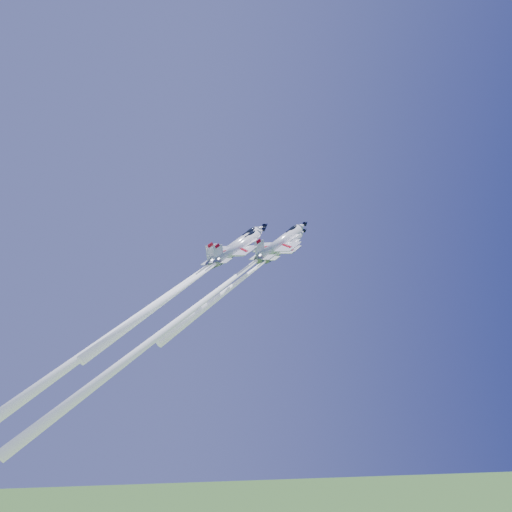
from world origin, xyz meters
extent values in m
cylinder|color=white|center=(6.59, 4.21, 87.73)|extent=(6.60, 6.37, 9.23)
cone|color=white|center=(10.94, 6.30, 91.39)|extent=(2.87, 2.72, 2.70)
cone|color=black|center=(11.95, 6.79, 92.24)|extent=(1.44, 1.37, 1.36)
cone|color=slate|center=(2.57, 2.28, 84.36)|extent=(2.45, 2.32, 1.97)
ellipsoid|color=black|center=(9.14, 5.31, 90.57)|extent=(2.64, 2.00, 2.27)
cube|color=black|center=(8.13, 4.77, 89.96)|extent=(0.87, 0.56, 0.79)
cube|color=white|center=(5.95, 3.95, 86.95)|extent=(6.84, 8.12, 3.38)
cube|color=white|center=(7.51, 5.85, 88.95)|extent=(2.59, 1.90, 1.89)
cube|color=white|center=(8.64, 4.08, 88.61)|extent=(2.59, 1.90, 1.89)
cube|color=white|center=(3.19, 2.60, 84.78)|extent=(3.66, 4.42, 1.78)
cube|color=white|center=(2.75, 2.08, 86.04)|extent=(2.68, 1.92, 3.25)
cube|color=#A70816|center=(2.42, 1.66, 87.09)|extent=(1.03, 0.69, 1.01)
cube|color=black|center=(6.94, 4.55, 87.12)|extent=(6.43, 3.38, 5.30)
sphere|color=white|center=(2.42, 2.21, 84.23)|extent=(0.98, 0.94, 0.90)
cone|color=white|center=(-7.66, -2.62, 75.77)|extent=(14.59, 14.17, 23.33)
cylinder|color=white|center=(-3.26, 3.91, 87.09)|extent=(8.53, 8.23, 11.93)
cone|color=white|center=(2.37, 6.61, 91.81)|extent=(3.70, 3.52, 3.49)
cone|color=black|center=(3.67, 7.24, 92.91)|extent=(1.87, 1.77, 1.75)
cone|color=slate|center=(-8.45, 1.42, 82.74)|extent=(3.16, 2.99, 2.54)
ellipsoid|color=black|center=(0.04, 5.33, 90.75)|extent=(3.41, 2.58, 2.94)
cube|color=black|center=(-1.27, 4.63, 89.97)|extent=(1.12, 0.73, 1.02)
cube|color=white|center=(-4.08, 3.58, 86.08)|extent=(8.83, 10.49, 4.37)
cube|color=white|center=(-2.07, 6.03, 88.67)|extent=(3.35, 2.46, 2.44)
cube|color=white|center=(-0.60, 3.74, 88.23)|extent=(3.35, 2.46, 2.44)
cube|color=white|center=(-7.64, 1.83, 83.28)|extent=(4.72, 5.72, 2.30)
cube|color=white|center=(-8.22, 1.15, 84.90)|extent=(3.46, 2.48, 4.20)
cube|color=#A70816|center=(-8.65, 0.62, 86.26)|extent=(1.33, 0.89, 1.30)
cube|color=black|center=(-2.80, 4.35, 86.30)|extent=(8.30, 4.36, 6.85)
sphere|color=white|center=(-8.64, 1.33, 82.57)|extent=(1.27, 1.21, 1.16)
cone|color=white|center=(-26.74, -7.36, 67.38)|extent=(25.17, 24.47, 41.19)
cylinder|color=white|center=(3.77, -3.45, 86.36)|extent=(7.46, 7.19, 10.43)
cone|color=white|center=(8.69, -1.09, 90.49)|extent=(3.24, 3.08, 3.05)
cone|color=black|center=(9.84, -0.54, 91.45)|extent=(1.63, 1.55, 1.53)
cone|color=slate|center=(-0.76, -5.63, 82.55)|extent=(2.76, 2.62, 2.22)
ellipsoid|color=black|center=(6.66, -2.22, 89.56)|extent=(2.98, 2.26, 2.57)
cube|color=black|center=(5.51, -2.82, 88.88)|extent=(0.98, 0.64, 0.89)
cube|color=white|center=(3.05, -3.75, 85.48)|extent=(7.72, 9.17, 3.82)
cube|color=white|center=(4.81, -1.60, 87.74)|extent=(2.93, 2.15, 2.14)
cube|color=white|center=(6.09, -3.61, 87.36)|extent=(2.93, 2.15, 2.14)
cube|color=white|center=(-0.06, -5.27, 83.03)|extent=(4.13, 5.00, 2.01)
cube|color=white|center=(-0.56, -5.87, 84.45)|extent=(3.03, 2.17, 3.68)
cube|color=#A70816|center=(-0.94, -6.33, 85.64)|extent=(1.16, 0.77, 1.14)
cube|color=black|center=(4.17, -3.07, 85.67)|extent=(7.26, 3.82, 5.99)
sphere|color=white|center=(-0.94, -5.71, 82.41)|extent=(1.11, 1.06, 1.01)
cone|color=white|center=(-19.11, -14.44, 67.15)|extent=(24.93, 24.25, 41.14)
cylinder|color=white|center=(-4.09, -3.93, 85.01)|extent=(6.79, 6.55, 9.50)
cone|color=white|center=(0.38, -1.78, 88.77)|extent=(2.95, 2.80, 2.78)
cone|color=black|center=(1.43, -1.28, 89.64)|extent=(1.49, 1.41, 1.40)
cone|color=slate|center=(-8.23, -5.91, 81.54)|extent=(2.52, 2.38, 2.03)
ellipsoid|color=black|center=(-1.47, -2.81, 87.92)|extent=(2.72, 2.06, 2.34)
cube|color=black|center=(-2.51, -3.36, 87.30)|extent=(0.90, 0.58, 0.81)
cube|color=white|center=(-4.75, -4.20, 84.20)|extent=(7.03, 8.35, 3.48)
cube|color=white|center=(-3.15, -2.25, 86.26)|extent=(2.67, 1.96, 1.94)
cube|color=white|center=(-1.98, -4.07, 85.91)|extent=(2.67, 1.96, 1.94)
cube|color=white|center=(-7.59, -5.59, 81.97)|extent=(3.76, 4.55, 1.83)
cube|color=white|center=(-8.04, -6.13, 83.26)|extent=(2.76, 1.98, 3.35)
cube|color=#A70816|center=(-8.38, -6.55, 84.35)|extent=(1.06, 0.70, 1.04)
cube|color=black|center=(-3.73, -3.58, 84.38)|extent=(6.61, 3.47, 5.45)
sphere|color=white|center=(-8.38, -5.99, 81.41)|extent=(1.01, 0.96, 0.92)
cone|color=white|center=(-18.73, -10.96, 72.72)|extent=(15.00, 14.56, 23.98)
camera|label=1|loc=(-22.17, -102.20, 59.89)|focal=40.00mm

